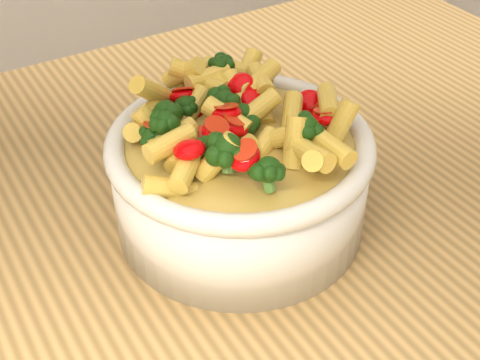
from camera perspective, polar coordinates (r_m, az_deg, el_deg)
table at (r=0.64m, az=-5.96°, el=-13.56°), size 1.20×0.80×0.90m
serving_bowl at (r=0.57m, az=0.00°, el=0.09°), size 0.22×0.22×0.10m
pasta_salad at (r=0.54m, az=0.00°, el=5.14°), size 0.18×0.18×0.04m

